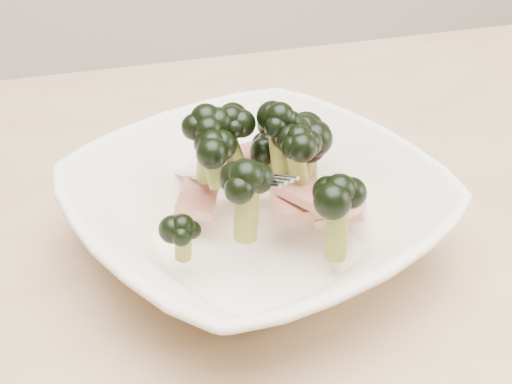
% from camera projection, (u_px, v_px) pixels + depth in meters
% --- Properties ---
extents(dining_table, '(1.20, 0.80, 0.75)m').
position_uv_depth(dining_table, '(308.00, 382.00, 0.55)').
color(dining_table, tan).
rests_on(dining_table, ground).
extents(broccoli_dish, '(0.33, 0.33, 0.11)m').
position_uv_depth(broccoli_dish, '(258.00, 205.00, 0.51)').
color(broccoli_dish, '#F3E6CE').
rests_on(broccoli_dish, dining_table).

